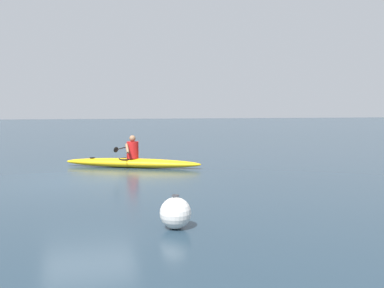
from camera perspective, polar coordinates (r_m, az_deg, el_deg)
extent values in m
plane|color=#233847|center=(12.18, -13.56, -4.71)|extent=(160.00, 160.00, 0.00)
ellipsoid|color=#EAB214|center=(14.57, -7.98, -2.50)|extent=(4.50, 2.62, 0.31)
torus|color=black|center=(14.62, -8.71, -1.96)|extent=(0.70, 0.70, 0.04)
cylinder|color=black|center=(15.08, -13.10, -1.79)|extent=(0.18, 0.18, 0.02)
cylinder|color=red|center=(14.52, -7.90, -0.80)|extent=(0.40, 0.40, 0.56)
sphere|color=#936B4C|center=(14.48, -7.92, 0.74)|extent=(0.21, 0.21, 0.21)
cylinder|color=black|center=(14.57, -8.65, -0.39)|extent=(0.92, 1.81, 0.03)
ellipsoid|color=black|center=(13.64, -10.07, -0.74)|extent=(0.21, 0.38, 0.17)
ellipsoid|color=black|center=(15.51, -7.40, -0.08)|extent=(0.21, 0.38, 0.17)
cylinder|color=#936B4C|center=(14.25, -8.60, -0.58)|extent=(0.14, 0.32, 0.34)
cylinder|color=#936B4C|center=(14.81, -7.82, -0.38)|extent=(0.28, 0.23, 0.34)
sphere|color=silver|center=(7.08, -2.20, -9.15)|extent=(0.52, 0.52, 0.52)
torus|color=#333338|center=(7.02, -2.21, -6.86)|extent=(0.12, 0.12, 0.02)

